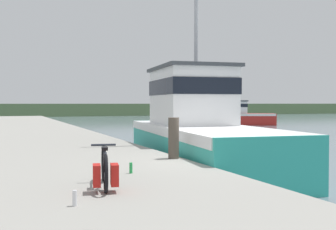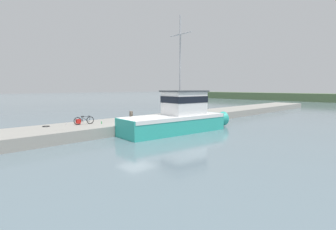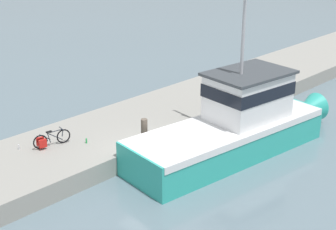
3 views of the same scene
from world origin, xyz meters
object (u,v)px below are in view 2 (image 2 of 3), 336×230
(mooring_post, at_px, (131,117))
(water_bottle_on_curb, at_px, (66,124))
(bicycle_touring, at_px, (82,121))
(fishing_boat_main, at_px, (179,116))
(water_bottle_by_bike, at_px, (102,123))

(mooring_post, height_order, water_bottle_on_curb, mooring_post)
(bicycle_touring, height_order, water_bottle_on_curb, bicycle_touring)
(fishing_boat_main, xyz_separation_m, water_bottle_by_bike, (-3.97, -5.19, -0.42))
(bicycle_touring, bearing_deg, water_bottle_on_curb, -112.15)
(fishing_boat_main, bearing_deg, water_bottle_on_curb, -119.62)
(fishing_boat_main, distance_m, water_bottle_on_curb, 9.29)
(bicycle_touring, distance_m, water_bottle_on_curb, 1.23)
(mooring_post, bearing_deg, fishing_boat_main, 56.04)
(fishing_boat_main, bearing_deg, bicycle_touring, -120.06)
(fishing_boat_main, height_order, bicycle_touring, fishing_boat_main)
(bicycle_touring, distance_m, water_bottle_by_bike, 1.57)
(bicycle_touring, distance_m, mooring_post, 3.99)
(water_bottle_by_bike, distance_m, water_bottle_on_curb, 2.76)
(bicycle_touring, relative_size, mooring_post, 1.55)
(fishing_boat_main, height_order, water_bottle_by_bike, fishing_boat_main)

